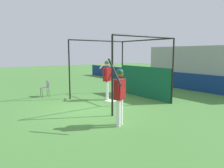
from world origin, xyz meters
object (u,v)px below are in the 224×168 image
object	(u,v)px
baseball	(105,101)
player_batter	(107,76)
player_waiting	(120,91)
folding_chair	(46,87)

from	to	relation	value
baseball	player_batter	bearing A→B (deg)	138.18
player_waiting	baseball	size ratio (longest dim) A/B	28.45
baseball	player_waiting	bearing A→B (deg)	-26.37
baseball	folding_chair	bearing A→B (deg)	-148.80
player_waiting	baseball	bearing A→B (deg)	-147.37
player_batter	folding_chair	world-z (taller)	player_batter
folding_chair	player_batter	bearing A→B (deg)	-135.87
player_batter	folding_chair	size ratio (longest dim) A/B	2.41
player_waiting	baseball	distance (m)	3.49
folding_chair	baseball	distance (m)	3.43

